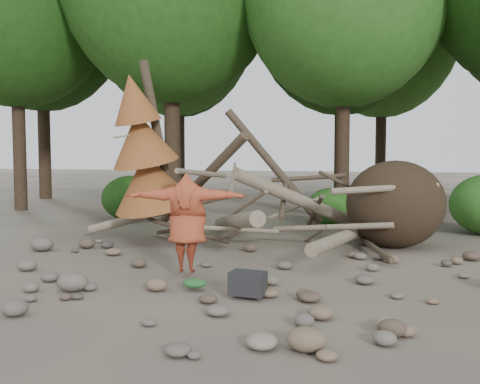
# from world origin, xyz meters

# --- Properties ---
(ground) EXTENTS (120.00, 120.00, 0.00)m
(ground) POSITION_xyz_m (0.00, 0.00, 0.00)
(ground) COLOR #514C44
(ground) RESTS_ON ground
(deadfall_pile) EXTENTS (8.55, 5.24, 3.30)m
(deadfall_pile) POSITION_xyz_m (2.02, 4.24, 0.95)
(deadfall_pile) COLOR #332619
(deadfall_pile) RESTS_ON ground
(dead_conifer) EXTENTS (2.06, 2.16, 4.35)m
(dead_conifer) POSITION_xyz_m (-3.12, 3.37, 2.11)
(dead_conifer) COLOR #4C3F30
(dead_conifer) RESTS_ON ground
(bush_left) EXTENTS (1.80, 1.80, 1.44)m
(bush_left) POSITION_xyz_m (-5.50, 7.20, 0.72)
(bush_left) COLOR #1F4D14
(bush_left) RESTS_ON ground
(bush_mid) EXTENTS (1.40, 1.40, 1.12)m
(bush_mid) POSITION_xyz_m (0.80, 7.80, 0.56)
(bush_mid) COLOR #2A611C
(bush_mid) RESTS_ON ground
(frisbee_thrower) EXTENTS (2.55, 0.88, 2.40)m
(frisbee_thrower) POSITION_xyz_m (-0.87, 0.30, 0.94)
(frisbee_thrower) COLOR #A54025
(frisbee_thrower) RESTS_ON ground
(backpack) EXTENTS (0.54, 0.39, 0.34)m
(backpack) POSITION_xyz_m (0.49, -0.76, 0.17)
(backpack) COLOR black
(backpack) RESTS_ON ground
(cloth_green) EXTENTS (0.38, 0.31, 0.14)m
(cloth_green) POSITION_xyz_m (-0.42, -0.56, 0.07)
(cloth_green) COLOR #255E29
(cloth_green) RESTS_ON ground
(cloth_orange) EXTENTS (0.27, 0.22, 0.10)m
(cloth_orange) POSITION_xyz_m (0.52, -0.08, 0.05)
(cloth_orange) COLOR #9F5D1B
(cloth_orange) RESTS_ON ground
(boulder_front_left) EXTENTS (0.49, 0.44, 0.29)m
(boulder_front_left) POSITION_xyz_m (-2.22, -1.09, 0.15)
(boulder_front_left) COLOR #6A6158
(boulder_front_left) RESTS_ON ground
(boulder_front_right) EXTENTS (0.43, 0.39, 0.26)m
(boulder_front_right) POSITION_xyz_m (1.63, -2.63, 0.13)
(boulder_front_right) COLOR #745F48
(boulder_front_right) RESTS_ON ground
(boulder_mid_left) EXTENTS (0.52, 0.46, 0.31)m
(boulder_mid_left) POSITION_xyz_m (-4.83, 1.76, 0.15)
(boulder_mid_left) COLOR #645C54
(boulder_mid_left) RESTS_ON ground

